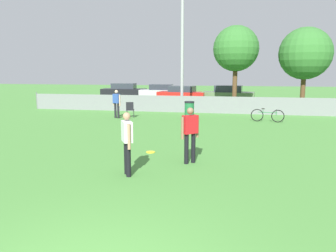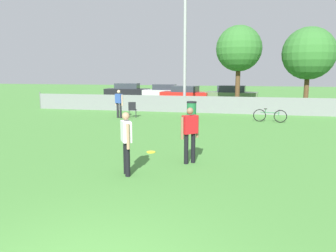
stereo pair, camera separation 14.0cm
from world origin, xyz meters
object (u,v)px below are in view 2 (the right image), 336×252
Objects in this scene: player_receiver_white at (126,139)px; parked_car_dark at (127,91)px; frisbee_disc at (151,152)px; parked_car_silver at (165,92)px; bicycle_sideline at (270,116)px; trash_bin at (191,111)px; tree_near_pole at (239,49)px; spectator_in_blue at (119,102)px; player_defender_red at (190,131)px; parked_car_red at (185,94)px; parked_car_olive at (232,95)px; tree_far_right at (309,54)px; folding_chair_sideline at (132,109)px; light_pole at (185,38)px.

player_receiver_white is 25.90m from parked_car_dark.
frisbee_disc is 0.07× the size of parked_car_silver.
bicycle_sideline is 4.24m from trash_bin.
spectator_in_blue is (-6.65, -5.74, -3.28)m from tree_near_pole.
parked_car_silver is at bearing 62.53° from player_defender_red.
parked_car_silver is 0.98× the size of parked_car_red.
frisbee_disc is (-1.47, 1.02, -0.95)m from player_defender_red.
player_receiver_white is (-1.43, -1.47, 0.00)m from player_defender_red.
parked_car_olive is (-0.55, 5.04, -3.50)m from tree_near_pole.
folding_chair_sideline is at bearing -151.56° from tree_far_right.
tree_near_pole is 7.60m from parked_car_red.
parked_car_silver is (-5.99, 22.12, -0.26)m from player_defender_red.
frisbee_disc is at bearing 102.73° from player_defender_red.
spectator_in_blue is 0.87m from folding_chair_sideline.
parked_car_red is at bearing 153.07° from tree_far_right.
light_pole is 1.89× the size of parked_car_red.
player_defender_red reaches higher than frisbee_disc.
tree_far_right reaches higher than player_receiver_white.
parked_car_olive reaches higher than parked_car_silver.
light_pole is 4.99× the size of player_defender_red.
parked_car_dark is 4.23m from parked_car_silver.
player_receiver_white is 11.25m from bicycle_sideline.
tree_near_pole is 1.30× the size of parked_car_olive.
tree_far_right reaches higher than player_defender_red.
parked_car_dark is at bearing 111.58° from frisbee_disc.
light_pole reaches higher than parked_car_red.
player_receiver_white is at bearing -90.83° from trash_bin.
light_pole is 8.91× the size of folding_chair_sideline.
trash_bin is at bearing -140.20° from tree_far_right.
tree_far_right is at bearing -128.35° from spectator_in_blue.
tree_near_pole is at bearing -42.12° from parked_car_dark.
bicycle_sideline is at bearing -115.73° from tree_far_right.
trash_bin is (0.15, 10.25, -0.45)m from player_receiver_white.
parked_car_silver is at bearing 132.63° from bicycle_sideline.
parked_car_olive reaches higher than trash_bin.
parked_car_dark is at bearing 152.35° from tree_far_right.
spectator_in_blue is 13.54m from parked_car_silver.
frisbee_disc is at bearing 141.53° from spectator_in_blue.
player_defender_red is at bearing 105.52° from player_receiver_white.
spectator_in_blue is 1.57× the size of trash_bin.
parked_car_olive reaches higher than bicycle_sideline.
parked_car_olive is (2.01, 20.84, -0.24)m from player_receiver_white.
frisbee_disc is at bearing -101.07° from tree_near_pole.
bicycle_sideline is (2.95, 8.88, -0.62)m from player_defender_red.
player_receiver_white is 5.52× the size of frisbee_disc.
spectator_in_blue is at bearing 171.85° from player_receiver_white.
player_defender_red is 1.79× the size of folding_chair_sideline.
light_pole is at bearing 57.93° from player_defender_red.
trash_bin is at bearing 148.92° from player_receiver_white.
player_defender_red is 1.02× the size of spectator_in_blue.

